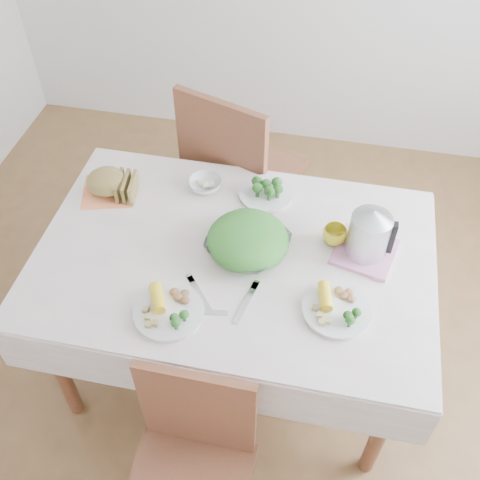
% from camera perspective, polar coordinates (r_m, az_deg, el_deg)
% --- Properties ---
extents(floor, '(3.60, 3.60, 0.00)m').
position_cam_1_polar(floor, '(2.75, -0.50, -11.89)').
color(floor, brown).
rests_on(floor, ground).
extents(dining_table, '(1.40, 0.90, 0.75)m').
position_cam_1_polar(dining_table, '(2.43, -0.56, -7.38)').
color(dining_table, brown).
rests_on(dining_table, floor).
extents(tablecloth, '(1.50, 1.00, 0.01)m').
position_cam_1_polar(tablecloth, '(2.13, -0.64, -1.47)').
color(tablecloth, silver).
rests_on(tablecloth, dining_table).
extents(chair_far, '(0.61, 0.61, 1.05)m').
position_cam_1_polar(chair_far, '(2.87, 0.54, 6.14)').
color(chair_far, brown).
rests_on(chair_far, floor).
extents(salad_bowl, '(0.38, 0.38, 0.07)m').
position_cam_1_polar(salad_bowl, '(2.11, 0.80, -0.53)').
color(salad_bowl, white).
rests_on(salad_bowl, tablecloth).
extents(dinner_plate_left, '(0.26, 0.26, 0.02)m').
position_cam_1_polar(dinner_plate_left, '(1.96, -7.24, -7.27)').
color(dinner_plate_left, white).
rests_on(dinner_plate_left, tablecloth).
extents(dinner_plate_right, '(0.28, 0.28, 0.02)m').
position_cam_1_polar(dinner_plate_right, '(1.98, 9.78, -7.02)').
color(dinner_plate_right, white).
rests_on(dinner_plate_right, tablecloth).
extents(broccoli_plate, '(0.25, 0.25, 0.02)m').
position_cam_1_polar(broccoli_plate, '(2.34, 2.63, 4.70)').
color(broccoli_plate, beige).
rests_on(broccoli_plate, tablecloth).
extents(napkin, '(0.26, 0.26, 0.00)m').
position_cam_1_polar(napkin, '(2.43, -13.18, 4.87)').
color(napkin, '#FF8D50').
rests_on(napkin, tablecloth).
extents(bread_loaf, '(0.21, 0.21, 0.10)m').
position_cam_1_polar(bread_loaf, '(2.39, -13.41, 5.85)').
color(bread_loaf, olive).
rests_on(bread_loaf, napkin).
extents(fruit_bowl, '(0.16, 0.16, 0.04)m').
position_cam_1_polar(fruit_bowl, '(2.37, -3.53, 5.67)').
color(fruit_bowl, white).
rests_on(fruit_bowl, tablecloth).
extents(yellow_mug, '(0.11, 0.11, 0.07)m').
position_cam_1_polar(yellow_mug, '(2.17, 9.60, 0.48)').
color(yellow_mug, gold).
rests_on(yellow_mug, tablecloth).
extents(pink_tray, '(0.26, 0.26, 0.02)m').
position_cam_1_polar(pink_tray, '(2.17, 12.53, -1.19)').
color(pink_tray, '#CC7DA2').
rests_on(pink_tray, tablecloth).
extents(electric_kettle, '(0.19, 0.19, 0.21)m').
position_cam_1_polar(electric_kettle, '(2.09, 13.02, 0.86)').
color(electric_kettle, '#B2B5BA').
rests_on(electric_kettle, pink_tray).
extents(fork_left, '(0.13, 0.16, 0.00)m').
position_cam_1_polar(fork_left, '(2.01, -4.09, -5.57)').
color(fork_left, silver).
rests_on(fork_left, tablecloth).
extents(fork_right, '(0.06, 0.19, 0.00)m').
position_cam_1_polar(fork_right, '(1.98, 0.59, -6.39)').
color(fork_right, silver).
rests_on(fork_right, tablecloth).
extents(knife, '(0.17, 0.05, 0.00)m').
position_cam_1_polar(knife, '(1.96, -3.82, -7.37)').
color(knife, silver).
rests_on(knife, tablecloth).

